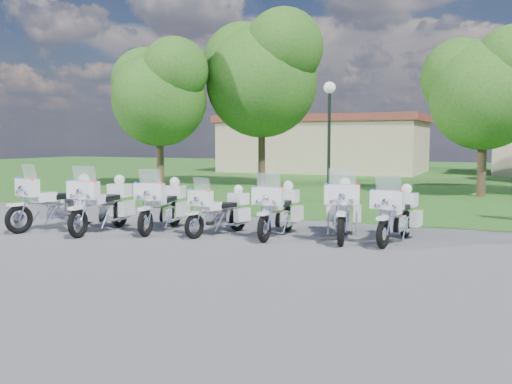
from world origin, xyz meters
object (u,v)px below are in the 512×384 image
at_px(motorcycle_0, 58,201).
at_px(motorcycle_2, 163,204).
at_px(lamp_post, 329,112).
at_px(motorcycle_3, 220,210).
at_px(motorcycle_1, 103,203).
at_px(motorcycle_4, 279,209).
at_px(motorcycle_6, 397,213).
at_px(motorcycle_5, 343,209).

bearing_deg(motorcycle_0, motorcycle_2, -145.97).
xyz_separation_m(motorcycle_2, lamp_post, (1.98, 8.21, 2.68)).
bearing_deg(motorcycle_2, lamp_post, -111.78).
bearing_deg(motorcycle_3, motorcycle_2, 19.19).
distance_m(motorcycle_1, motorcycle_4, 4.52).
bearing_deg(motorcycle_6, motorcycle_0, 17.37).
bearing_deg(motorcycle_6, motorcycle_3, 15.65).
bearing_deg(motorcycle_2, motorcycle_6, 179.07).
bearing_deg(lamp_post, motorcycle_4, -82.21).
xyz_separation_m(motorcycle_3, lamp_post, (0.36, 8.12, 2.76)).
height_order(motorcycle_2, motorcycle_6, motorcycle_2).
relative_size(motorcycle_1, motorcycle_3, 1.22).
height_order(motorcycle_0, motorcycle_1, motorcycle_0).
relative_size(motorcycle_0, motorcycle_2, 1.04).
relative_size(motorcycle_1, motorcycle_2, 1.06).
distance_m(motorcycle_1, motorcycle_6, 7.30).
bearing_deg(motorcycle_5, motorcycle_6, 168.99).
height_order(motorcycle_0, lamp_post, lamp_post).
xyz_separation_m(motorcycle_3, motorcycle_4, (1.43, 0.32, 0.06)).
bearing_deg(motorcycle_5, motorcycle_3, -0.97).
relative_size(motorcycle_1, lamp_post, 0.57).
height_order(motorcycle_2, motorcycle_5, motorcycle_5).
xyz_separation_m(motorcycle_4, lamp_post, (-1.07, 7.79, 2.70)).
relative_size(motorcycle_5, lamp_post, 0.56).
relative_size(motorcycle_0, motorcycle_6, 1.07).
relative_size(motorcycle_1, motorcycle_6, 1.09).
bearing_deg(motorcycle_2, motorcycle_3, 175.05).
relative_size(motorcycle_6, lamp_post, 0.52).
relative_size(motorcycle_4, motorcycle_5, 0.94).
relative_size(motorcycle_0, lamp_post, 0.56).
xyz_separation_m(motorcycle_4, motorcycle_6, (2.78, 0.33, -0.00)).
height_order(motorcycle_3, motorcycle_6, motorcycle_6).
height_order(motorcycle_2, lamp_post, lamp_post).
relative_size(motorcycle_5, motorcycle_6, 1.07).
height_order(motorcycle_3, motorcycle_5, motorcycle_5).
xyz_separation_m(motorcycle_0, motorcycle_2, (2.72, 0.85, -0.04)).
height_order(motorcycle_3, motorcycle_4, motorcycle_4).
xyz_separation_m(motorcycle_0, motorcycle_3, (4.33, 0.94, -0.12)).
bearing_deg(motorcycle_3, motorcycle_0, 28.12).
distance_m(motorcycle_0, motorcycle_2, 2.85).
height_order(motorcycle_0, motorcycle_2, motorcycle_0).
distance_m(motorcycle_0, motorcycle_5, 7.45).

